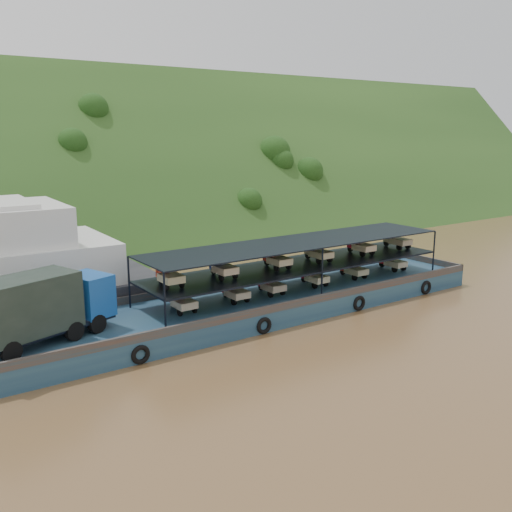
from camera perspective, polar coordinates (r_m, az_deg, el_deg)
ground at (r=40.90m, az=4.73°, el=-4.78°), size 160.00×160.00×0.00m
hillside at (r=71.62m, az=-13.95°, el=2.34°), size 140.00×39.60×39.60m
cargo_barge at (r=37.40m, az=-1.77°, el=-4.44°), size 35.11×7.18×4.88m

